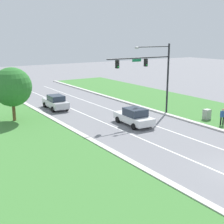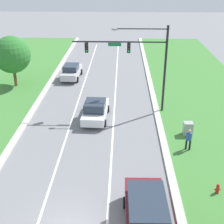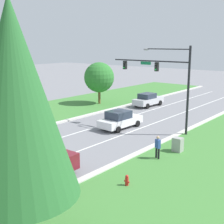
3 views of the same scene
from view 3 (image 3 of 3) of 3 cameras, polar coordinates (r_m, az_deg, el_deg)
curb_strip_right at (r=17.45m, az=-10.38°, el=-14.31°), size 0.50×90.00×0.15m
lane_stripe_inner_right at (r=20.33m, az=-17.60°, el=-10.94°), size 0.14×81.00×0.01m
traffic_signal_mast at (r=28.20m, az=9.62°, el=6.74°), size 8.00×0.41×7.69m
white_sedan at (r=29.44m, az=1.45°, el=-1.39°), size 2.26×4.69×1.70m
silver_sedan at (r=39.98m, az=6.60°, el=2.25°), size 2.11×4.63×1.68m
burgundy_suv at (r=18.58m, az=-13.70°, el=-9.55°), size 2.30×5.00×2.00m
utility_cabinet at (r=23.53m, az=11.92°, el=-5.93°), size 0.70×0.60×1.12m
pedestrian at (r=21.76m, az=8.35°, el=-6.27°), size 0.43×0.34×1.69m
fire_hydrant at (r=17.89m, az=2.73°, el=-12.46°), size 0.34×0.20×0.70m
conifer_near_right_tree at (r=11.31m, az=-17.39°, el=2.07°), size 4.42×4.42×9.50m
oak_near_left_tree at (r=40.76m, az=-2.36°, el=6.34°), size 3.91×3.91×5.50m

